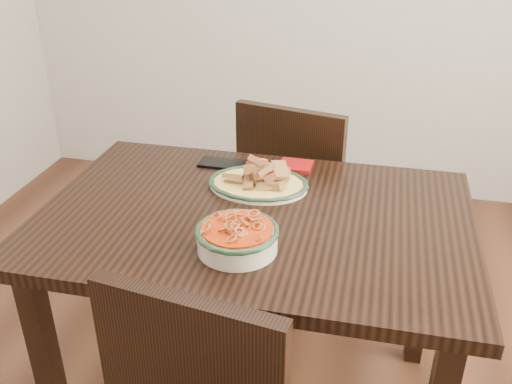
% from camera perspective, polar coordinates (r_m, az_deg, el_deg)
% --- Properties ---
extents(dining_table, '(1.24, 0.83, 0.75)m').
position_cam_1_polar(dining_table, '(1.70, -0.15, -4.93)').
color(dining_table, black).
rests_on(dining_table, ground).
extents(chair_far, '(0.50, 0.50, 0.89)m').
position_cam_1_polar(chair_far, '(2.30, 4.21, -0.10)').
color(chair_far, black).
rests_on(chair_far, ground).
extents(fish_plate, '(0.31, 0.24, 0.11)m').
position_cam_1_polar(fish_plate, '(1.77, 0.24, 1.75)').
color(fish_plate, white).
rests_on(fish_plate, dining_table).
extents(noodle_bowl, '(0.22, 0.22, 0.08)m').
position_cam_1_polar(noodle_bowl, '(1.47, -1.89, -4.32)').
color(noodle_bowl, beige).
rests_on(noodle_bowl, dining_table).
extents(smartphone, '(0.15, 0.08, 0.01)m').
position_cam_1_polar(smartphone, '(1.94, -3.47, 2.86)').
color(smartphone, black).
rests_on(smartphone, dining_table).
extents(napkin, '(0.11, 0.09, 0.01)m').
position_cam_1_polar(napkin, '(1.93, 3.98, 2.65)').
color(napkin, maroon).
rests_on(napkin, dining_table).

